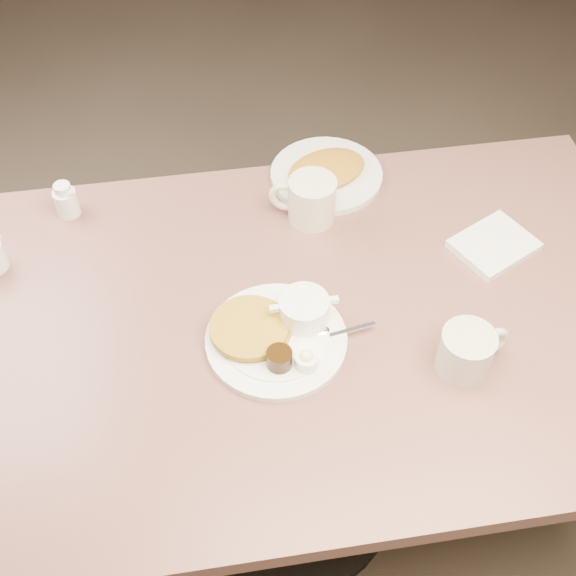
{
  "coord_description": "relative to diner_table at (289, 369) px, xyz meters",
  "views": [
    {
      "loc": [
        -0.14,
        -0.87,
        1.88
      ],
      "look_at": [
        0.0,
        0.02,
        0.82
      ],
      "focal_mm": 46.75,
      "sensor_mm": 36.0,
      "label": 1
    }
  ],
  "objects": [
    {
      "name": "room",
      "position": [
        0.0,
        0.0,
        0.82
      ],
      "size": [
        7.04,
        8.04,
        2.84
      ],
      "color": "#4C3F33",
      "rests_on": "ground"
    },
    {
      "name": "diner_table",
      "position": [
        0.0,
        0.0,
        0.0
      ],
      "size": [
        1.5,
        0.9,
        0.75
      ],
      "color": "#84564C",
      "rests_on": "ground"
    },
    {
      "name": "main_plate",
      "position": [
        -0.03,
        -0.04,
        0.19
      ],
      "size": [
        0.33,
        0.27,
        0.07
      ],
      "color": "white",
      "rests_on": "diner_table"
    },
    {
      "name": "coffee_mug_near",
      "position": [
        0.3,
        -0.15,
        0.22
      ],
      "size": [
        0.15,
        0.12,
        0.09
      ],
      "color": "beige",
      "rests_on": "diner_table"
    },
    {
      "name": "napkin",
      "position": [
        0.45,
        0.12,
        0.18
      ],
      "size": [
        0.2,
        0.18,
        0.02
      ],
      "color": "white",
      "rests_on": "diner_table"
    },
    {
      "name": "coffee_mug_far",
      "position": [
        0.09,
        0.27,
        0.22
      ],
      "size": [
        0.16,
        0.13,
        0.1
      ],
      "color": "#ECE1C6",
      "rests_on": "diner_table"
    },
    {
      "name": "creamer_right",
      "position": [
        -0.43,
        0.36,
        0.21
      ],
      "size": [
        0.06,
        0.07,
        0.08
      ],
      "color": "white",
      "rests_on": "diner_table"
    },
    {
      "name": "hash_plate",
      "position": [
        0.15,
        0.39,
        0.18
      ],
      "size": [
        0.33,
        0.33,
        0.04
      ],
      "color": "silver",
      "rests_on": "diner_table"
    }
  ]
}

